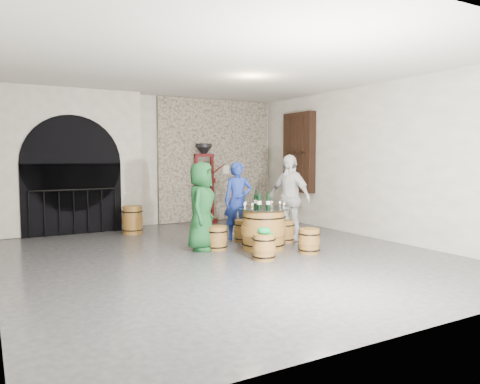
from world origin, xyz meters
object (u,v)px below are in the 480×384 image
barrel_stool_near_right (309,241)px  person_green (201,206)px  barrel_table (263,229)px  barrel_stool_left (217,238)px  barrel_stool_far (244,231)px  person_blue (238,201)px  corking_press (204,177)px  barrel_stool_right (285,231)px  wine_bottle_center (268,201)px  side_barrel (132,220)px  person_white (289,198)px  wine_bottle_left (259,201)px  barrel_stool_near_left (264,247)px  wine_bottle_right (256,200)px

barrel_stool_near_right → person_green: size_ratio=0.27×
barrel_table → person_green: (-1.01, 0.51, 0.42)m
barrel_stool_left → person_green: bearing=153.1°
barrel_stool_far → person_green: size_ratio=0.27×
barrel_stool_far → person_blue: person_blue is taller
barrel_stool_near_right → corking_press: corking_press is taller
barrel_stool_left → corking_press: 3.62m
barrel_stool_left → barrel_stool_near_right: 1.67m
barrel_stool_near_right → person_blue: size_ratio=0.27×
barrel_stool_far → person_green: (-1.08, -0.34, 0.59)m
barrel_stool_right → wine_bottle_center: 1.12m
barrel_stool_left → person_blue: (0.86, 0.73, 0.58)m
barrel_stool_left → person_green: person_green is taller
barrel_stool_right → person_blue: 1.14m
barrel_table → barrel_stool_right: barrel_table is taller
barrel_table → person_blue: bearing=85.3°
barrel_stool_far → side_barrel: bearing=130.2°
barrel_stool_near_right → wine_bottle_center: 1.02m
barrel_stool_near_right → person_green: 2.03m
barrel_stool_left → corking_press: (1.27, 3.25, 0.97)m
person_white → wine_bottle_left: (-1.02, -0.49, 0.03)m
person_white → corking_press: (-0.41, 3.16, 0.31)m
barrel_stool_near_right → barrel_stool_right: bearing=78.0°
person_green → side_barrel: 2.45m
person_green → wine_bottle_left: (0.91, -0.53, 0.10)m
barrel_table → barrel_stool_right: size_ratio=2.30×
barrel_stool_left → barrel_stool_near_left: same height
wine_bottle_right → corking_press: size_ratio=0.16×
person_green → wine_bottle_right: person_green is taller
barrel_table → wine_bottle_center: (0.03, -0.11, 0.52)m
barrel_stool_near_left → person_blue: bearing=73.6°
corking_press → wine_bottle_left: bearing=-95.0°
barrel_stool_left → wine_bottle_center: size_ratio=1.33×
side_barrel → corking_press: corking_press is taller
person_white → wine_bottle_center: 1.06m
barrel_stool_left → person_blue: 1.27m
barrel_stool_right → wine_bottle_right: (-0.81, -0.20, 0.68)m
person_blue → wine_bottle_center: (-0.06, -1.23, 0.10)m
barrel_stool_far → corking_press: size_ratio=0.21×
wine_bottle_right → wine_bottle_left: bearing=-104.7°
side_barrel → wine_bottle_right: bearing=-59.5°
barrel_stool_right → person_white: bearing=27.6°
barrel_stool_far → wine_bottle_center: bearing=-92.4°
person_green → person_white: 1.93m
barrel_stool_left → person_white: (1.68, 0.09, 0.66)m
person_blue → wine_bottle_left: (-0.20, -1.13, 0.10)m
barrel_stool_near_left → barrel_stool_near_right: bearing=3.3°
corking_press → barrel_stool_left: bearing=-106.8°
barrel_stool_near_left → person_blue: (0.54, 1.85, 0.58)m
person_green → wine_bottle_right: (0.96, -0.32, 0.10)m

